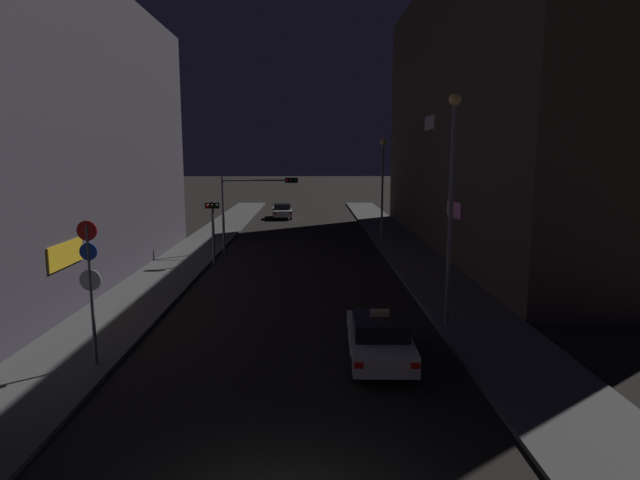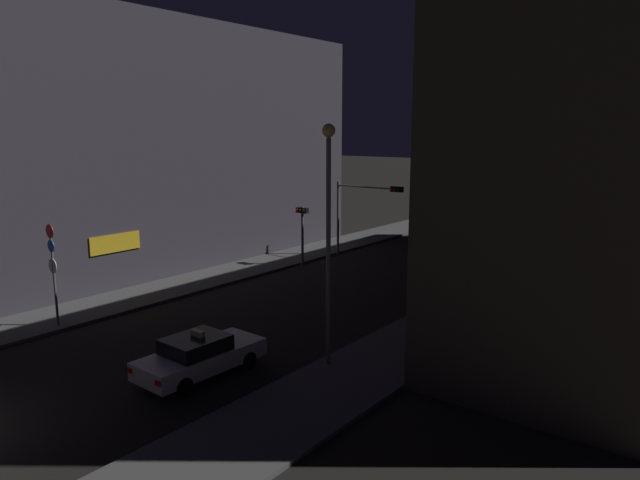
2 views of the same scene
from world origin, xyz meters
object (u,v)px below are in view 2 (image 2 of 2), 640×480
object	(u,v)px
traffic_light_overhead	(363,204)
traffic_light_left_kerb	(302,223)
far_car	(490,215)
sign_pole_left	(53,265)
taxi	(200,355)
street_lamp_near_block	(328,218)
street_lamp_far_block	(534,184)

from	to	relation	value
traffic_light_overhead	traffic_light_left_kerb	size ratio (longest dim) A/B	1.34
far_car	sign_pole_left	bearing A→B (deg)	-95.35
sign_pole_left	traffic_light_left_kerb	bearing A→B (deg)	86.86
traffic_light_overhead	taxi	bearing A→B (deg)	-72.67
far_car	sign_pole_left	world-z (taller)	sign_pole_left
taxi	traffic_light_overhead	xyz separation A→B (m)	(-5.67, 18.19, 2.87)
street_lamp_near_block	street_lamp_far_block	world-z (taller)	street_lamp_near_block
traffic_light_overhead	sign_pole_left	world-z (taller)	traffic_light_overhead
traffic_light_overhead	street_lamp_near_block	bearing A→B (deg)	-60.13
far_car	street_lamp_near_block	size ratio (longest dim) A/B	0.56
far_car	street_lamp_near_block	xyz separation A→B (m)	(7.79, -34.01, 4.53)
street_lamp_far_block	far_car	bearing A→B (deg)	120.01
taxi	sign_pole_left	distance (m)	8.66
taxi	street_lamp_near_block	world-z (taller)	street_lamp_near_block
far_car	sign_pole_left	distance (m)	37.93
traffic_light_left_kerb	street_lamp_near_block	distance (m)	15.64
sign_pole_left	street_lamp_near_block	distance (m)	12.19
taxi	traffic_light_left_kerb	size ratio (longest dim) A/B	1.23
street_lamp_near_block	taxi	bearing A→B (deg)	-131.65
sign_pole_left	street_lamp_far_block	distance (m)	26.55
street_lamp_near_block	street_lamp_far_block	bearing A→B (deg)	89.27
sign_pole_left	street_lamp_near_block	xyz separation A→B (m)	(11.33, 3.70, 2.57)
traffic_light_overhead	street_lamp_near_block	distance (m)	17.30
taxi	street_lamp_near_block	distance (m)	6.29
taxi	street_lamp_far_block	world-z (taller)	street_lamp_far_block
far_car	street_lamp_far_block	world-z (taller)	street_lamp_far_block
traffic_light_overhead	traffic_light_left_kerb	bearing A→B (deg)	-117.90
taxi	street_lamp_near_block	bearing A→B (deg)	48.35
sign_pole_left	street_lamp_far_block	world-z (taller)	street_lamp_far_block
traffic_light_left_kerb	street_lamp_near_block	size ratio (longest dim) A/B	0.45
taxi	far_car	distance (m)	37.59
traffic_light_left_kerb	street_lamp_far_block	distance (m)	14.09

